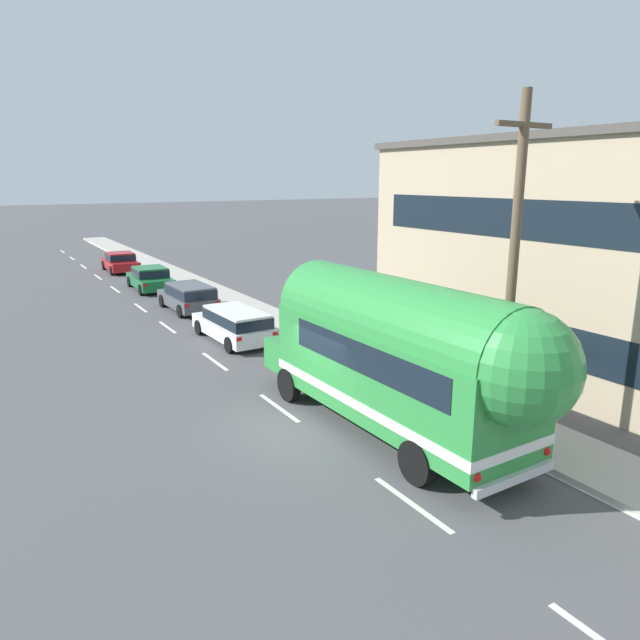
# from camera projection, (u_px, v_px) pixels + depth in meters

# --- Properties ---
(ground_plane) EXTENTS (300.00, 300.00, 0.00)m
(ground_plane) POSITION_uv_depth(u_px,v_px,m) (304.00, 426.00, 15.59)
(ground_plane) COLOR #4C4C4F
(lane_markings) EXTENTS (3.62, 80.00, 0.01)m
(lane_markings) POSITION_uv_depth(u_px,v_px,m) (216.00, 318.00, 27.51)
(lane_markings) COLOR silver
(lane_markings) RESTS_ON ground
(sidewalk_slab) EXTENTS (2.23, 90.00, 0.15)m
(sidewalk_slab) POSITION_uv_depth(u_px,v_px,m) (283.00, 324.00, 26.19)
(sidewalk_slab) COLOR #ADA89E
(sidewalk_slab) RESTS_ON ground
(utility_pole) EXTENTS (1.80, 0.24, 8.50)m
(utility_pole) POSITION_uv_depth(u_px,v_px,m) (513.00, 266.00, 14.01)
(utility_pole) COLOR brown
(utility_pole) RESTS_ON ground
(painted_bus) EXTENTS (2.70, 10.28, 4.12)m
(painted_bus) POSITION_uv_depth(u_px,v_px,m) (404.00, 352.00, 14.30)
(painted_bus) COLOR #2D8C3D
(painted_bus) RESTS_ON ground
(car_lead) EXTENTS (1.97, 4.64, 1.37)m
(car_lead) POSITION_uv_depth(u_px,v_px,m) (235.00, 323.00, 23.44)
(car_lead) COLOR white
(car_lead) RESTS_ON ground
(car_second) EXTENTS (2.00, 4.28, 1.37)m
(car_second) POSITION_uv_depth(u_px,v_px,m) (189.00, 296.00, 28.90)
(car_second) COLOR #474C51
(car_second) RESTS_ON ground
(car_third) EXTENTS (2.13, 4.59, 1.37)m
(car_third) POSITION_uv_depth(u_px,v_px,m) (150.00, 277.00, 34.46)
(car_third) COLOR #196633
(car_third) RESTS_ON ground
(car_fourth) EXTENTS (2.07, 4.41, 1.37)m
(car_fourth) POSITION_uv_depth(u_px,v_px,m) (120.00, 261.00, 41.22)
(car_fourth) COLOR #A5191E
(car_fourth) RESTS_ON ground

